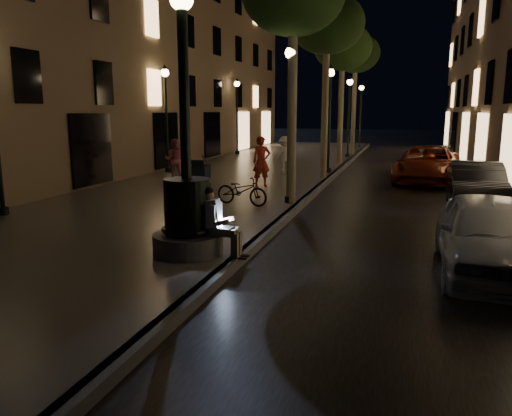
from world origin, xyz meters
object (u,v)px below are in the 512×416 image
(tree_far, at_px, (356,54))
(lamp_curb_a, at_px, (290,102))
(car_second, at_px, (477,186))
(tree_third, at_px, (343,48))
(fountain_lamppost, at_px, (187,203))
(lamp_left_b, at_px, (166,105))
(car_front, at_px, (488,235))
(car_third, at_px, (428,164))
(car_rear, at_px, (435,159))
(stroller, at_px, (201,173))
(pedestrian_pink, at_px, (175,159))
(bicycle, at_px, (242,190))
(tree_second, at_px, (327,25))
(lamp_curb_d, at_px, (361,107))
(lamp_curb_c, at_px, (349,106))
(lamp_curb_b, at_px, (330,105))
(pedestrian_red, at_px, (262,162))
(pedestrian_white, at_px, (284,155))
(seated_man_laptop, at_px, (216,220))
(lamp_left_c, at_px, (237,107))

(tree_far, bearing_deg, lamp_curb_a, -90.25)
(car_second, bearing_deg, tree_third, 119.02)
(fountain_lamppost, distance_m, lamp_left_b, 13.75)
(lamp_curb_a, bearing_deg, car_front, -45.39)
(car_third, height_order, car_rear, car_third)
(stroller, bearing_deg, pedestrian_pink, 126.77)
(tree_far, relative_size, car_front, 1.74)
(car_second, bearing_deg, fountain_lamppost, -128.29)
(fountain_lamppost, bearing_deg, car_front, 10.22)
(tree_third, height_order, bicycle, tree_third)
(tree_second, height_order, lamp_curb_d, tree_second)
(bicycle, bearing_deg, lamp_curb_c, 7.47)
(tree_far, distance_m, car_front, 24.17)
(lamp_curb_b, xyz_separation_m, bicycle, (-1.27, -8.81, -2.59))
(pedestrian_red, bearing_deg, pedestrian_white, 57.46)
(lamp_left_b, bearing_deg, lamp_curb_b, 15.73)
(fountain_lamppost, height_order, car_second, fountain_lamppost)
(lamp_curb_c, height_order, pedestrian_white, lamp_curb_c)
(lamp_curb_d, bearing_deg, lamp_curb_b, -90.00)
(car_second, relative_size, bicycle, 2.62)
(tree_second, bearing_deg, stroller, -130.09)
(stroller, relative_size, car_rear, 0.28)
(pedestrian_red, bearing_deg, lamp_curb_a, -93.86)
(stroller, bearing_deg, car_third, 28.82)
(seated_man_laptop, bearing_deg, fountain_lamppost, 180.00)
(pedestrian_pink, bearing_deg, lamp_left_c, -98.27)
(car_front, relative_size, pedestrian_white, 2.61)
(lamp_curb_c, xyz_separation_m, lamp_curb_d, (0.00, 8.00, 0.00))
(tree_third, xyz_separation_m, car_rear, (4.83, -0.65, -5.52))
(tree_third, relative_size, car_second, 1.62)
(fountain_lamppost, bearing_deg, lamp_curb_a, 83.35)
(lamp_curb_c, xyz_separation_m, lamp_left_c, (-7.10, 0.00, 0.00))
(lamp_curb_c, bearing_deg, tree_far, 87.71)
(lamp_curb_c, height_order, pedestrian_red, lamp_curb_c)
(lamp_curb_d, relative_size, car_third, 0.88)
(lamp_left_b, distance_m, bicycle, 9.33)
(stroller, relative_size, pedestrian_white, 0.73)
(tree_third, distance_m, lamp_curb_b, 4.94)
(car_second, bearing_deg, car_front, -93.65)
(tree_third, distance_m, pedestrian_red, 10.53)
(lamp_curb_a, xyz_separation_m, pedestrian_white, (-1.87, 7.17, -2.21))
(stroller, xyz_separation_m, pedestrian_red, (1.89, 1.29, 0.33))
(car_front, distance_m, bicycle, 7.47)
(lamp_left_b, relative_size, bicycle, 2.84)
(fountain_lamppost, xyz_separation_m, lamp_curb_b, (0.70, 14.00, 2.02))
(lamp_curb_c, height_order, lamp_curb_d, same)
(fountain_lamppost, bearing_deg, seated_man_laptop, -0.00)
(car_front, xyz_separation_m, car_second, (0.58, 6.43, -0.00))
(stroller, distance_m, car_third, 9.80)
(tree_second, xyz_separation_m, lamp_curb_a, (-0.10, -6.00, -3.10))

